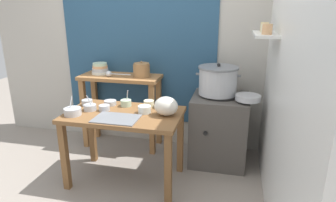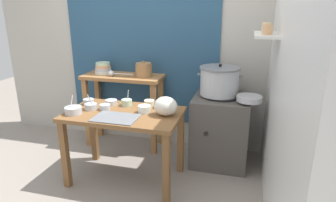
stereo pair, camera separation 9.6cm
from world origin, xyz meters
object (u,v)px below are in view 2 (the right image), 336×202
at_px(prep_bowl_7, 111,102).
at_px(steamer_pot, 219,81).
at_px(prep_table, 124,123).
at_px(wide_pan, 249,99).
at_px(prep_bowl_3, 105,107).
at_px(prep_bowl_8, 161,104).
at_px(bowl_stack_enamel, 103,68).
at_px(plastic_bag, 166,106).
at_px(prep_bowl_1, 127,102).
at_px(back_shelf_table, 123,93).
at_px(stove_block, 220,130).
at_px(prep_bowl_0, 89,101).
at_px(prep_bowl_4, 91,106).
at_px(prep_bowl_6, 73,110).
at_px(clay_pot, 144,70).
at_px(prep_bowl_2, 144,109).
at_px(prep_bowl_5, 149,103).
at_px(ladle, 112,73).
at_px(serving_tray, 115,118).

bearing_deg(prep_bowl_7, steamer_pot, 22.57).
bearing_deg(prep_table, wide_pan, 22.54).
xyz_separation_m(prep_bowl_3, prep_bowl_8, (0.52, 0.20, 0.01)).
bearing_deg(bowl_stack_enamel, plastic_bag, -36.85).
height_order(bowl_stack_enamel, prep_bowl_3, bowl_stack_enamel).
relative_size(wide_pan, prep_bowl_1, 1.47).
height_order(back_shelf_table, bowl_stack_enamel, bowl_stack_enamel).
distance_m(prep_bowl_1, prep_bowl_7, 0.17).
height_order(stove_block, steamer_pot, steamer_pot).
distance_m(prep_table, stove_block, 1.09).
xyz_separation_m(steamer_pot, prep_bowl_0, (-1.28, -0.50, -0.18)).
bearing_deg(prep_bowl_4, prep_bowl_6, -121.38).
relative_size(prep_bowl_3, prep_bowl_4, 0.66).
bearing_deg(clay_pot, prep_bowl_0, -122.61).
bearing_deg(plastic_bag, back_shelf_table, 135.65).
relative_size(prep_bowl_1, prep_bowl_2, 1.42).
bearing_deg(prep_bowl_7, prep_bowl_5, 4.86).
relative_size(clay_pot, bowl_stack_enamel, 0.95).
xyz_separation_m(bowl_stack_enamel, prep_bowl_3, (0.39, -0.76, -0.21)).
xyz_separation_m(plastic_bag, prep_bowl_4, (-0.75, -0.03, -0.06)).
distance_m(prep_table, prep_bowl_4, 0.37).
height_order(prep_bowl_3, prep_bowl_8, prep_bowl_8).
bearing_deg(prep_bowl_5, wide_pan, 14.48).
distance_m(clay_pot, prep_bowl_0, 0.76).
xyz_separation_m(stove_block, wide_pan, (0.28, -0.13, 0.42)).
xyz_separation_m(prep_bowl_3, prep_bowl_6, (-0.23, -0.18, 0.01)).
height_order(bowl_stack_enamel, wide_pan, bowl_stack_enamel).
bearing_deg(prep_table, stove_block, 34.99).
relative_size(stove_block, prep_bowl_7, 6.20).
distance_m(prep_bowl_6, prep_bowl_8, 0.84).
distance_m(back_shelf_table, wide_pan, 1.50).
xyz_separation_m(prep_table, plastic_bag, (0.41, 0.03, 0.20)).
bearing_deg(prep_bowl_6, clay_pot, 66.88).
bearing_deg(ladle, serving_tray, -63.86).
xyz_separation_m(back_shelf_table, bowl_stack_enamel, (-0.27, 0.03, 0.28)).
distance_m(back_shelf_table, clay_pot, 0.40).
distance_m(clay_pot, prep_bowl_4, 0.83).
bearing_deg(prep_bowl_6, back_shelf_table, 82.62).
xyz_separation_m(prep_bowl_2, prep_bowl_5, (-0.01, 0.18, -0.00)).
xyz_separation_m(ladle, prep_bowl_2, (0.61, -0.61, -0.18)).
xyz_separation_m(stove_block, prep_bowl_2, (-0.68, -0.57, 0.37)).
bearing_deg(prep_bowl_3, prep_bowl_0, 155.34).
distance_m(bowl_stack_enamel, prep_bowl_3, 0.88).
relative_size(steamer_pot, prep_bowl_1, 2.75).
bearing_deg(stove_block, prep_bowl_3, -151.29).
bearing_deg(clay_pot, prep_bowl_1, -89.42).
bearing_deg(steamer_pot, prep_bowl_4, -151.59).
xyz_separation_m(serving_tray, plastic_bag, (0.42, 0.20, 0.08)).
distance_m(steamer_pot, plastic_bag, 0.75).
distance_m(prep_bowl_3, prep_bowl_7, 0.17).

